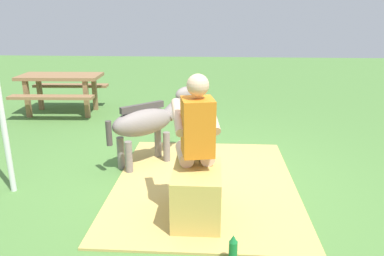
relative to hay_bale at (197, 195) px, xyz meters
The scene contains 7 objects.
ground_plane 0.89m from the hay_bale, ahead, with size 24.00×24.00×0.00m, color #4C7A38.
hay_patch 0.79m from the hay_bale, ahead, with size 2.62×2.04×0.02m, color tan.
hay_bale is the anchor object (origin of this frame).
person_seated 0.55m from the hay_bale, ahead, with size 0.70×0.50×1.39m.
pony_standing 1.51m from the hay_bale, 27.27° to the left, with size 1.03×1.09×0.95m.
soda_bottle 0.73m from the hay_bale, 153.89° to the right, with size 0.07×0.07×0.26m.
picnic_bench 4.61m from the hay_bale, 37.12° to the left, with size 1.36×1.55×0.75m.
Camera 1 is at (-3.99, -0.21, 1.92)m, focal length 34.81 mm.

